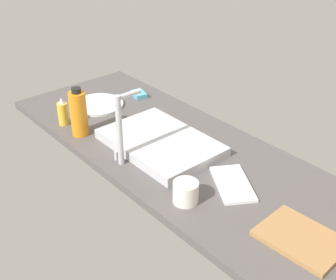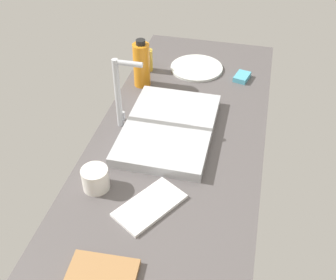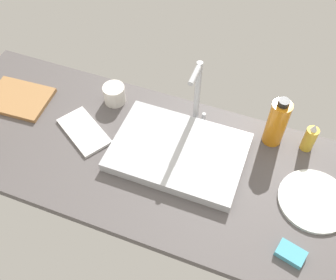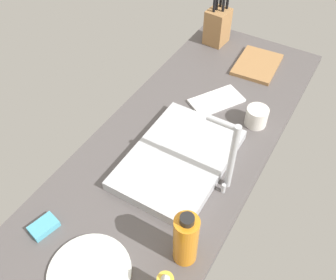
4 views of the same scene
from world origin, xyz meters
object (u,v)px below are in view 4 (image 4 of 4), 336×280
object	(u,v)px
sink_basin	(179,159)
faucet	(230,154)
dish_towel	(216,101)
dinner_plate	(90,273)
water_bottle	(186,239)
coffee_mug	(257,117)
dish_sponge	(44,227)
knife_block	(217,26)
cutting_board	(257,65)

from	to	relation	value
sink_basin	faucet	bearing A→B (deg)	88.84
dish_towel	dinner_plate	bearing A→B (deg)	0.63
water_bottle	coffee_mug	size ratio (longest dim) A/B	2.45
sink_basin	dinner_plate	xyz separation A→B (cm)	(51.60, -1.80, -1.46)
dinner_plate	dish_sponge	distance (cm)	22.96
faucet	dish_towel	size ratio (longest dim) A/B	1.28
sink_basin	faucet	size ratio (longest dim) A/B	1.66
coffee_mug	water_bottle	bearing A→B (deg)	2.48
knife_block	dish_towel	world-z (taller)	knife_block
faucet	knife_block	bearing A→B (deg)	-152.46
water_bottle	dish_towel	xyz separation A→B (cm)	(-70.99, -22.91, -9.87)
sink_basin	dish_towel	world-z (taller)	sink_basin
coffee_mug	dish_sponge	world-z (taller)	coffee_mug
dish_sponge	sink_basin	bearing A→B (deg)	152.74
coffee_mug	dish_sponge	size ratio (longest dim) A/B	1.02
dish_towel	coffee_mug	size ratio (longest dim) A/B	2.54
faucet	coffee_mug	distance (cm)	37.53
knife_block	dish_towel	bearing A→B (deg)	30.90
dish_sponge	faucet	bearing A→B (deg)	137.04
dinner_plate	water_bottle	bearing A→B (deg)	131.99
dinner_plate	coffee_mug	xyz separation A→B (cm)	(-86.39, 19.02, 3.43)
faucet	knife_block	size ratio (longest dim) A/B	1.21
dinner_plate	sink_basin	bearing A→B (deg)	178.01
coffee_mug	faucet	bearing A→B (deg)	3.35
dinner_plate	dish_towel	distance (cm)	90.71
sink_basin	water_bottle	world-z (taller)	water_bottle
faucet	sink_basin	bearing A→B (deg)	-91.16
knife_block	water_bottle	xyz separation A→B (cm)	(114.53, 44.14, 1.04)
water_bottle	dinner_plate	bearing A→B (deg)	-48.01
water_bottle	dish_towel	distance (cm)	75.24
knife_block	coffee_mug	bearing A→B (deg)	45.67
faucet	cutting_board	xyz separation A→B (cm)	(-73.87, -16.30, -16.05)
water_bottle	dish_towel	size ratio (longest dim) A/B	0.96
cutting_board	dish_towel	xyz separation A→B (cm)	(34.38, -5.77, -0.30)
cutting_board	coffee_mug	size ratio (longest dim) A/B	2.83
dinner_plate	knife_block	bearing A→B (deg)	-170.60
faucet	dinner_plate	distance (cm)	57.74
dinner_plate	dish_sponge	xyz separation A→B (cm)	(-4.39, -22.53, 0.60)
sink_basin	coffee_mug	world-z (taller)	coffee_mug
sink_basin	dish_towel	bearing A→B (deg)	-175.91
faucet	dish_towel	distance (cm)	48.11
knife_block	water_bottle	size ratio (longest dim) A/B	1.10
faucet	water_bottle	distance (cm)	32.17
knife_block	dish_towel	xyz separation A→B (cm)	(43.55, 21.23, -8.83)
knife_block	dish_sponge	xyz separation A→B (cm)	(129.86, -0.29, -8.23)
cutting_board	dinner_plate	size ratio (longest dim) A/B	1.02
knife_block	cutting_board	distance (cm)	29.77
knife_block	dish_sponge	distance (cm)	130.12
faucet	coffee_mug	world-z (taller)	faucet
dish_towel	faucet	bearing A→B (deg)	29.21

